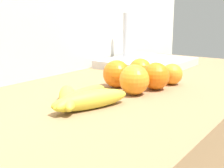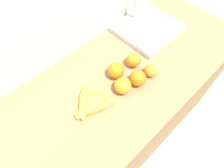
{
  "view_description": "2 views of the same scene",
  "coord_description": "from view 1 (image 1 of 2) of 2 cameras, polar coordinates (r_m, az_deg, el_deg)",
  "views": [
    {
      "loc": [
        -0.69,
        -0.47,
        1.13
      ],
      "look_at": [
        -0.1,
        -0.04,
        0.96
      ],
      "focal_mm": 46.68,
      "sensor_mm": 36.0,
      "label": 1
    },
    {
      "loc": [
        -0.43,
        -0.39,
        1.75
      ],
      "look_at": [
        -0.08,
        -0.03,
        1.0
      ],
      "focal_mm": 31.92,
      "sensor_mm": 36.0,
      "label": 2
    }
  ],
  "objects": [
    {
      "name": "banana_bunch",
      "position": [
        0.69,
        -6.06,
        -2.85
      ],
      "size": [
        0.2,
        0.2,
        0.04
      ],
      "color": "gold",
      "rests_on": "counter"
    },
    {
      "name": "orange_right",
      "position": [
        0.87,
        0.9,
        2.02
      ],
      "size": [
        0.08,
        0.08,
        0.08
      ],
      "primitive_type": "sphere",
      "color": "orange",
      "rests_on": "counter"
    },
    {
      "name": "orange_back_right",
      "position": [
        0.96,
        5.55,
        2.8
      ],
      "size": [
        0.08,
        0.08,
        0.08
      ],
      "primitive_type": "sphere",
      "color": "orange",
      "rests_on": "counter"
    },
    {
      "name": "orange_back_left",
      "position": [
        0.79,
        4.38,
        0.83
      ],
      "size": [
        0.08,
        0.08,
        0.08
      ],
      "primitive_type": "sphere",
      "color": "orange",
      "rests_on": "counter"
    },
    {
      "name": "sink_basin",
      "position": [
        1.25,
        6.76,
        4.32
      ],
      "size": [
        0.35,
        0.32,
        0.22
      ],
      "color": "#B7BABF",
      "rests_on": "counter"
    },
    {
      "name": "orange_center",
      "position": [
        0.85,
        8.56,
        1.55
      ],
      "size": [
        0.08,
        0.08,
        0.08
      ],
      "primitive_type": "sphere",
      "color": "orange",
      "rests_on": "counter"
    },
    {
      "name": "orange_far_right",
      "position": [
        0.93,
        11.65,
        1.93
      ],
      "size": [
        0.07,
        0.07,
        0.07
      ],
      "primitive_type": "sphere",
      "color": "orange",
      "rests_on": "counter"
    },
    {
      "name": "wall_back",
      "position": [
        1.16,
        -12.3,
        -11.35
      ],
      "size": [
        2.01,
        0.06,
        1.3
      ],
      "primitive_type": "cube",
      "color": "silver",
      "rests_on": "ground"
    }
  ]
}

